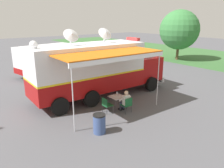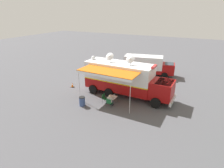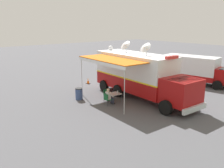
# 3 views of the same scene
# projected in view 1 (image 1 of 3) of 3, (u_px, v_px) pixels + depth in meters

# --- Properties ---
(ground_plane) EXTENTS (100.00, 100.00, 0.00)m
(ground_plane) POSITION_uv_depth(u_px,v_px,m) (89.00, 98.00, 14.25)
(ground_plane) COLOR #515156
(lot_stripe) EXTENTS (0.27, 4.80, 0.01)m
(lot_stripe) POSITION_uv_depth(u_px,v_px,m) (61.00, 87.00, 16.65)
(lot_stripe) COLOR silver
(lot_stripe) RESTS_ON ground
(command_truck) EXTENTS (5.03, 9.56, 4.53)m
(command_truck) POSITION_uv_depth(u_px,v_px,m) (98.00, 68.00, 14.09)
(command_truck) COLOR #9E0F0F
(command_truck) RESTS_ON ground
(folding_table) EXTENTS (0.82, 0.82, 0.73)m
(folding_table) POSITION_uv_depth(u_px,v_px,m) (117.00, 97.00, 12.50)
(folding_table) COLOR silver
(folding_table) RESTS_ON ground
(water_bottle) EXTENTS (0.07, 0.07, 0.22)m
(water_bottle) POSITION_uv_depth(u_px,v_px,m) (117.00, 94.00, 12.64)
(water_bottle) COLOR silver
(water_bottle) RESTS_ON folding_table
(folding_chair_at_table) EXTENTS (0.49, 0.49, 0.87)m
(folding_chair_at_table) POSITION_uv_depth(u_px,v_px,m) (127.00, 104.00, 11.98)
(folding_chair_at_table) COLOR #19562D
(folding_chair_at_table) RESTS_ON ground
(folding_chair_beside_table) EXTENTS (0.49, 0.49, 0.87)m
(folding_chair_beside_table) POSITION_uv_depth(u_px,v_px,m) (106.00, 104.00, 11.97)
(folding_chair_beside_table) COLOR #19562D
(folding_chair_beside_table) RESTS_ON ground
(seated_responder) EXTENTS (0.67, 0.56, 1.25)m
(seated_responder) POSITION_uv_depth(u_px,v_px,m) (125.00, 101.00, 12.08)
(seated_responder) COLOR silver
(seated_responder) RESTS_ON ground
(trash_bin) EXTENTS (0.57, 0.57, 0.91)m
(trash_bin) POSITION_uv_depth(u_px,v_px,m) (99.00, 124.00, 9.86)
(trash_bin) COLOR #384C7F
(trash_bin) RESTS_ON ground
(support_truck) EXTENTS (3.37, 7.07, 2.70)m
(support_truck) POSITION_uv_depth(u_px,v_px,m) (52.00, 59.00, 20.11)
(support_truck) COLOR white
(support_truck) RESTS_ON ground
(tree_far_left) EXTENTS (4.76, 4.76, 6.04)m
(tree_far_left) POSITION_uv_depth(u_px,v_px,m) (179.00, 30.00, 26.60)
(tree_far_left) COLOR brown
(tree_far_left) RESTS_ON ground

